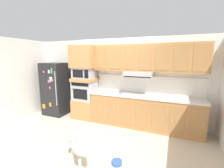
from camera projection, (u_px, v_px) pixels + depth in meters
ground_plane at (101, 132)px, 4.02m from camera, size 9.60×9.60×0.00m
back_kitchen_wall at (116, 80)px, 4.81m from camera, size 6.20×0.12×2.50m
side_panel_left at (21, 79)px, 4.85m from camera, size 0.12×7.10×2.50m
refrigerator at (56, 89)px, 5.25m from camera, size 0.76×0.73×1.76m
oven_base_cabinet at (86, 108)px, 4.99m from camera, size 0.74×0.62×0.60m
built_in_oven at (85, 90)px, 4.89m from camera, size 0.70×0.62×0.60m
appliance_mid_shelf at (85, 80)px, 4.83m from camera, size 0.74×0.62×0.10m
microwave at (85, 73)px, 4.79m from camera, size 0.64×0.54×0.32m
appliance_upper_cabinet at (84, 57)px, 4.70m from camera, size 0.74×0.62×0.68m
lower_cabinet_run at (143, 112)px, 4.26m from camera, size 3.01×0.63×0.88m
countertop_slab at (144, 96)px, 4.19m from camera, size 3.05×0.64×0.04m
backsplash_panel at (146, 85)px, 4.40m from camera, size 3.05×0.02×0.50m
upper_cabinet_with_hood at (146, 59)px, 4.13m from camera, size 3.01×0.48×0.88m
screwdriver at (120, 93)px, 4.36m from camera, size 0.16×0.17×0.03m
dog at (78, 147)px, 2.68m from camera, size 0.70×0.47×0.59m
dog_food_bowl at (117, 162)px, 2.83m from camera, size 0.20×0.20×0.06m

